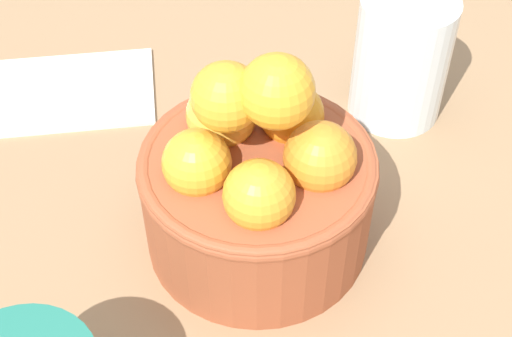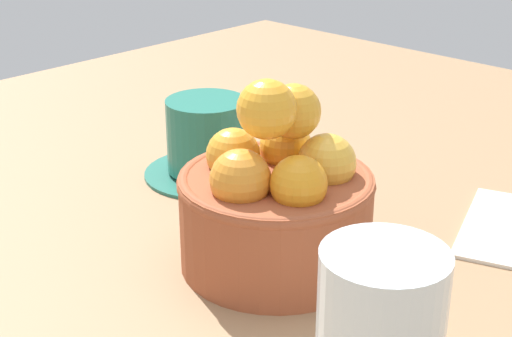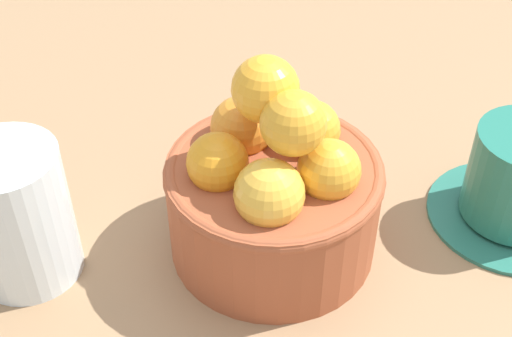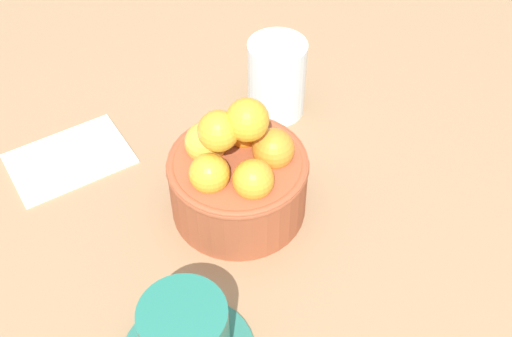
% 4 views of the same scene
% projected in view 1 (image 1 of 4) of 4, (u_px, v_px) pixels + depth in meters
% --- Properties ---
extents(ground_plane, '(1.21, 1.15, 0.04)m').
position_uv_depth(ground_plane, '(257.00, 254.00, 0.48)').
color(ground_plane, '#997551').
extents(terracotta_bowl, '(0.14, 0.14, 0.14)m').
position_uv_depth(terracotta_bowl, '(257.00, 182.00, 0.43)').
color(terracotta_bowl, '#9E4C2D').
rests_on(terracotta_bowl, ground_plane).
extents(water_glass, '(0.07, 0.07, 0.09)m').
position_uv_depth(water_glass, '(401.00, 58.00, 0.52)').
color(water_glass, silver).
rests_on(water_glass, ground_plane).
extents(folded_napkin, '(0.15, 0.13, 0.01)m').
position_uv_depth(folded_napkin, '(69.00, 90.00, 0.57)').
color(folded_napkin, white).
rests_on(folded_napkin, ground_plane).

